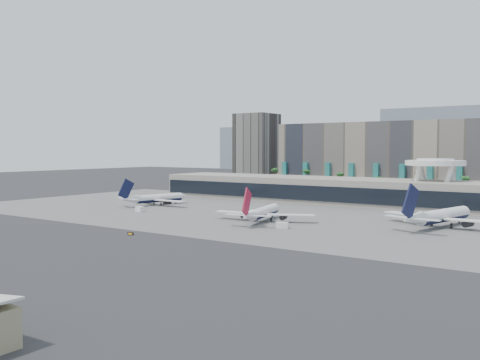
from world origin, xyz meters
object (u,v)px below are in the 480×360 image
Objects in this scene: service_vehicle_b at (282,225)px; taxiway_sign at (131,234)px; airliner_left at (156,198)px; airliner_centre at (263,212)px; airliner_right at (440,216)px; service_vehicle_a at (140,209)px.

service_vehicle_b is 1.99× the size of taxiway_sign.
airliner_left is 0.98× the size of airliner_centre.
service_vehicle_a is at bearing -154.46° from airliner_right.
airliner_centre reaches higher than taxiway_sign.
airliner_left is at bearing 139.55° from service_vehicle_b.
airliner_right is (56.55, 21.57, 0.56)m from airliner_centre.
airliner_centre is at bearing 18.89° from service_vehicle_a.
airliner_left reaches higher than taxiway_sign.
service_vehicle_b reaches higher than taxiway_sign.
service_vehicle_b is at bearing -130.08° from airliner_right.
airliner_centre is 9.63× the size of service_vehicle_b.
airliner_right is at bearing 7.15° from airliner_centre.
taxiway_sign is at bearing -31.87° from service_vehicle_a.
service_vehicle_b is at bearing 10.20° from service_vehicle_a.
airliner_left is 8.48× the size of service_vehicle_a.
service_vehicle_b is at bearing -6.82° from airliner_left.
airliner_centre is 0.86× the size of airliner_right.
service_vehicle_a reaches higher than taxiway_sign.
airliner_centre reaches higher than airliner_left.
airliner_left is 18.78× the size of taxiway_sign.
taxiway_sign is (-30.68, -38.60, -0.57)m from service_vehicle_b.
taxiway_sign is (-16.56, -48.72, -2.95)m from airliner_centre.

